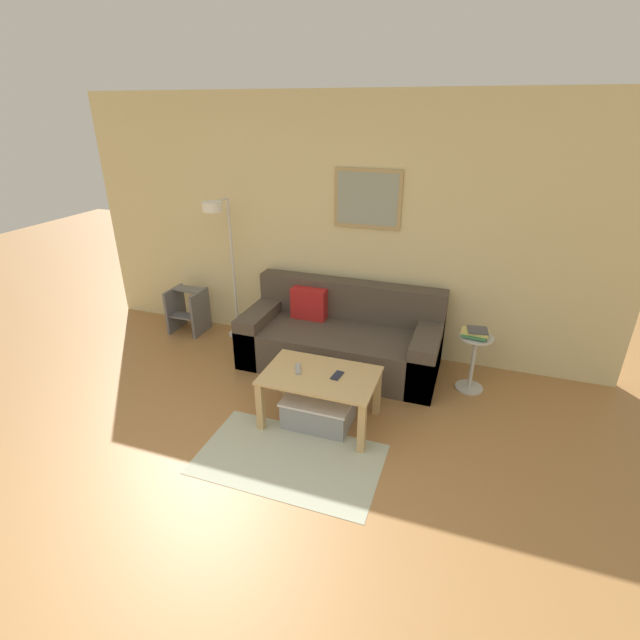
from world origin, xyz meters
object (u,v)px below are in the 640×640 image
(storage_bin, at_px, (319,410))
(step_stool, at_px, (188,309))
(book_stack, at_px, (475,333))
(cell_phone, at_px, (337,375))
(floor_lamp, at_px, (222,244))
(side_table, at_px, (473,358))
(couch, at_px, (341,339))
(coffee_table, at_px, (320,383))
(remote_control, at_px, (298,369))

(storage_bin, relative_size, step_stool, 1.11)
(book_stack, bearing_deg, cell_phone, -138.64)
(step_stool, bearing_deg, book_stack, -3.83)
(floor_lamp, relative_size, side_table, 2.88)
(couch, distance_m, side_table, 1.28)
(coffee_table, relative_size, cell_phone, 6.53)
(coffee_table, height_order, book_stack, book_stack)
(storage_bin, bearing_deg, step_stool, 150.32)
(storage_bin, bearing_deg, coffee_table, 82.01)
(storage_bin, height_order, step_stool, step_stool)
(remote_control, bearing_deg, side_table, 11.42)
(remote_control, bearing_deg, storage_bin, -33.04)
(couch, xyz_separation_m, coffee_table, (0.12, -0.98, 0.09))
(storage_bin, relative_size, side_table, 1.03)
(book_stack, distance_m, cell_phone, 1.34)
(book_stack, distance_m, step_stool, 3.17)
(coffee_table, distance_m, cell_phone, 0.16)
(couch, height_order, remote_control, couch)
(remote_control, height_order, step_stool, step_stool)
(coffee_table, distance_m, step_stool, 2.30)
(couch, bearing_deg, storage_bin, -83.26)
(side_table, distance_m, cell_phone, 1.37)
(couch, xyz_separation_m, remote_control, (-0.07, -0.98, 0.18))
(couch, xyz_separation_m, step_stool, (-1.89, 0.14, -0.01))
(side_table, height_order, step_stool, side_table)
(coffee_table, distance_m, side_table, 1.48)
(book_stack, bearing_deg, remote_control, -145.84)
(cell_phone, xyz_separation_m, step_stool, (-2.15, 1.09, -0.18))
(couch, xyz_separation_m, cell_phone, (0.26, -0.95, 0.18))
(couch, relative_size, cell_phone, 13.81)
(side_table, bearing_deg, floor_lamp, 177.62)
(cell_phone, distance_m, step_stool, 2.42)
(floor_lamp, xyz_separation_m, remote_control, (1.24, -1.03, -0.66))
(floor_lamp, bearing_deg, coffee_table, -35.87)
(floor_lamp, bearing_deg, side_table, -2.38)
(book_stack, height_order, remote_control, book_stack)
(step_stool, bearing_deg, coffee_table, -28.99)
(coffee_table, relative_size, storage_bin, 1.63)
(side_table, xyz_separation_m, cell_phone, (-1.02, -0.90, 0.13))
(floor_lamp, height_order, book_stack, floor_lamp)
(floor_lamp, height_order, step_stool, floor_lamp)
(remote_control, height_order, cell_phone, remote_control)
(coffee_table, height_order, storage_bin, coffee_table)
(coffee_table, xyz_separation_m, side_table, (1.15, 0.93, -0.04))
(side_table, distance_m, remote_control, 1.64)
(floor_lamp, xyz_separation_m, side_table, (2.58, -0.11, -0.80))
(floor_lamp, relative_size, remote_control, 10.43)
(couch, height_order, step_stool, couch)
(couch, bearing_deg, floor_lamp, 177.59)
(book_stack, bearing_deg, couch, 176.61)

